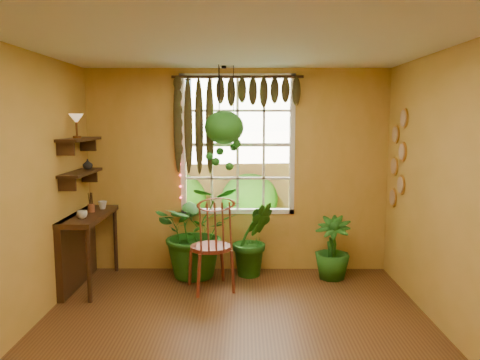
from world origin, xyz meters
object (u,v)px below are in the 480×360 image
at_px(potted_plant_left, 197,231).
at_px(hanging_basket, 224,130).
at_px(potted_plant_mid, 253,239).
at_px(counter_ledge, 81,242).
at_px(windsor_chair, 212,259).

bearing_deg(potted_plant_left, hanging_basket, 2.81).
distance_m(potted_plant_left, potted_plant_mid, 0.74).
bearing_deg(hanging_basket, counter_ledge, -168.05).
height_order(potted_plant_left, potted_plant_mid, potted_plant_left).
distance_m(counter_ledge, hanging_basket, 2.24).
bearing_deg(windsor_chair, hanging_basket, 55.68).
bearing_deg(windsor_chair, counter_ledge, 154.54).
height_order(counter_ledge, windsor_chair, windsor_chair).
xyz_separation_m(counter_ledge, potted_plant_mid, (2.12, 0.38, -0.06)).
relative_size(windsor_chair, potted_plant_left, 1.09).
xyz_separation_m(potted_plant_left, hanging_basket, (0.35, 0.02, 1.30)).
relative_size(counter_ledge, windsor_chair, 0.91).
relative_size(potted_plant_mid, hanging_basket, 0.74).
distance_m(potted_plant_left, hanging_basket, 1.34).
distance_m(counter_ledge, windsor_chair, 1.63).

